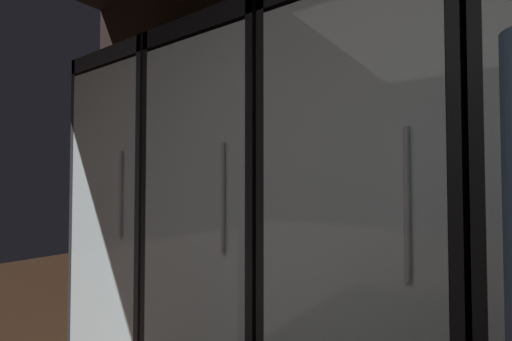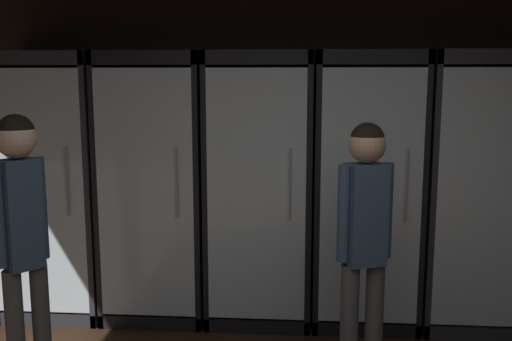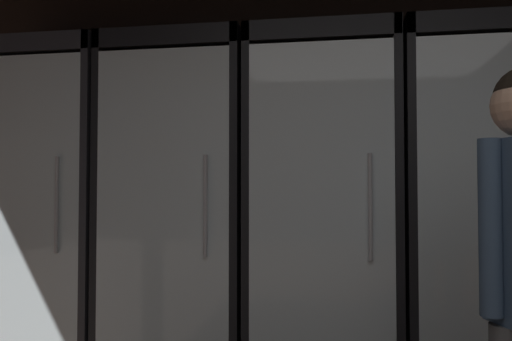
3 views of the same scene
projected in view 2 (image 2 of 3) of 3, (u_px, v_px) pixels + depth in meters
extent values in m
cube|color=black|center=(308.00, 135.00, 4.47)|extent=(6.00, 0.06, 2.80)
cube|color=#2B2B30|center=(68.00, 181.00, 4.61)|extent=(0.77, 0.04, 2.03)
cube|color=#2B2B30|center=(8.00, 186.00, 4.38)|extent=(0.04, 0.57, 2.03)
cube|color=#2B2B30|center=(100.00, 187.00, 4.32)|extent=(0.04, 0.57, 2.03)
cube|color=#2B2B30|center=(47.00, 59.00, 4.20)|extent=(0.77, 0.57, 0.10)
cube|color=#2B2B30|center=(61.00, 306.00, 4.50)|extent=(0.77, 0.57, 0.10)
cube|color=white|center=(66.00, 181.00, 4.58)|extent=(0.69, 0.02, 1.79)
cube|color=silver|center=(38.00, 194.00, 4.08)|extent=(0.69, 0.02, 1.79)
cylinder|color=#B2B2B7|center=(67.00, 181.00, 4.02)|extent=(0.02, 0.02, 0.50)
cube|color=silver|center=(60.00, 297.00, 4.49)|extent=(0.67, 0.49, 0.02)
cylinder|color=gray|center=(32.00, 282.00, 4.47)|extent=(0.07, 0.07, 0.23)
cylinder|color=gray|center=(31.00, 264.00, 4.45)|extent=(0.02, 0.02, 0.08)
cylinder|color=#2D2D33|center=(32.00, 284.00, 4.48)|extent=(0.07, 0.07, 0.08)
cylinder|color=#336B38|center=(57.00, 284.00, 4.44)|extent=(0.08, 0.08, 0.22)
cylinder|color=#336B38|center=(56.00, 267.00, 4.42)|extent=(0.03, 0.03, 0.06)
cylinder|color=white|center=(57.00, 288.00, 4.44)|extent=(0.08, 0.08, 0.08)
cylinder|color=#336B38|center=(89.00, 284.00, 4.47)|extent=(0.08, 0.08, 0.22)
cylinder|color=#336B38|center=(88.00, 266.00, 4.44)|extent=(0.03, 0.03, 0.08)
cylinder|color=white|center=(89.00, 285.00, 4.47)|extent=(0.08, 0.08, 0.06)
cube|color=silver|center=(57.00, 243.00, 4.42)|extent=(0.67, 0.49, 0.02)
cylinder|color=#194723|center=(24.00, 231.00, 4.41)|extent=(0.07, 0.07, 0.19)
cylinder|color=#194723|center=(23.00, 214.00, 4.39)|extent=(0.03, 0.03, 0.07)
cylinder|color=white|center=(24.00, 233.00, 4.41)|extent=(0.07, 0.07, 0.07)
cylinder|color=gray|center=(48.00, 228.00, 4.43)|extent=(0.08, 0.08, 0.21)
cylinder|color=gray|center=(47.00, 211.00, 4.40)|extent=(0.02, 0.02, 0.06)
cylinder|color=#B2332D|center=(48.00, 232.00, 4.43)|extent=(0.08, 0.08, 0.07)
cylinder|color=#194723|center=(68.00, 230.00, 4.43)|extent=(0.08, 0.08, 0.18)
cylinder|color=#194723|center=(67.00, 213.00, 4.41)|extent=(0.03, 0.03, 0.09)
cylinder|color=white|center=(68.00, 231.00, 4.43)|extent=(0.08, 0.08, 0.05)
cylinder|color=#336B38|center=(90.00, 229.00, 4.42)|extent=(0.06, 0.06, 0.20)
cylinder|color=#336B38|center=(89.00, 211.00, 4.40)|extent=(0.02, 0.02, 0.08)
cylinder|color=beige|center=(90.00, 228.00, 4.42)|extent=(0.07, 0.07, 0.07)
cube|color=silver|center=(54.00, 187.00, 4.35)|extent=(0.67, 0.49, 0.02)
cylinder|color=#336B38|center=(21.00, 171.00, 4.34)|extent=(0.08, 0.08, 0.23)
cylinder|color=#336B38|center=(20.00, 150.00, 4.31)|extent=(0.03, 0.03, 0.10)
cylinder|color=#2D2D33|center=(21.00, 174.00, 4.34)|extent=(0.08, 0.08, 0.06)
cylinder|color=#194723|center=(43.00, 172.00, 4.35)|extent=(0.07, 0.07, 0.22)
cylinder|color=#194723|center=(42.00, 154.00, 4.33)|extent=(0.03, 0.03, 0.07)
cylinder|color=beige|center=(43.00, 172.00, 4.35)|extent=(0.08, 0.08, 0.06)
cylinder|color=#336B38|center=(64.00, 173.00, 4.33)|extent=(0.07, 0.07, 0.21)
cylinder|color=#336B38|center=(63.00, 153.00, 4.31)|extent=(0.02, 0.02, 0.09)
cylinder|color=#B2332D|center=(64.00, 173.00, 4.33)|extent=(0.08, 0.08, 0.07)
cylinder|color=#194723|center=(86.00, 171.00, 4.35)|extent=(0.07, 0.07, 0.23)
cylinder|color=#194723|center=(85.00, 151.00, 4.32)|extent=(0.03, 0.03, 0.09)
cylinder|color=white|center=(86.00, 175.00, 4.35)|extent=(0.08, 0.08, 0.08)
cube|color=silver|center=(51.00, 130.00, 4.28)|extent=(0.67, 0.49, 0.02)
cylinder|color=gray|center=(16.00, 116.00, 4.24)|extent=(0.07, 0.07, 0.19)
cylinder|color=gray|center=(14.00, 97.00, 4.22)|extent=(0.03, 0.03, 0.10)
cylinder|color=white|center=(16.00, 119.00, 4.25)|extent=(0.08, 0.08, 0.07)
cylinder|color=brown|center=(40.00, 115.00, 4.28)|extent=(0.07, 0.07, 0.21)
cylinder|color=brown|center=(39.00, 96.00, 4.25)|extent=(0.03, 0.03, 0.07)
cylinder|color=#B2332D|center=(40.00, 117.00, 4.28)|extent=(0.08, 0.08, 0.08)
cylinder|color=#336B38|center=(58.00, 117.00, 4.22)|extent=(0.06, 0.06, 0.18)
cylinder|color=#336B38|center=(57.00, 99.00, 4.20)|extent=(0.02, 0.02, 0.09)
cylinder|color=#2D2D33|center=(58.00, 116.00, 4.22)|extent=(0.07, 0.07, 0.05)
cylinder|color=#336B38|center=(81.00, 115.00, 4.21)|extent=(0.07, 0.07, 0.21)
cylinder|color=#336B38|center=(80.00, 95.00, 4.19)|extent=(0.02, 0.02, 0.09)
cylinder|color=white|center=(82.00, 118.00, 4.21)|extent=(0.08, 0.08, 0.06)
cube|color=black|center=(163.00, 182.00, 4.55)|extent=(0.77, 0.04, 2.03)
cube|color=black|center=(108.00, 188.00, 4.32)|extent=(0.04, 0.57, 2.03)
cube|color=black|center=(203.00, 189.00, 4.26)|extent=(0.04, 0.57, 2.03)
cube|color=black|center=(151.00, 59.00, 4.14)|extent=(0.77, 0.57, 0.10)
cube|color=black|center=(159.00, 309.00, 4.44)|extent=(0.77, 0.57, 0.10)
cube|color=white|center=(163.00, 183.00, 4.52)|extent=(0.69, 0.02, 1.79)
cube|color=silver|center=(145.00, 196.00, 4.02)|extent=(0.69, 0.02, 1.79)
cylinder|color=#B2B2B7|center=(176.00, 183.00, 3.96)|extent=(0.02, 0.02, 0.50)
cube|color=silver|center=(158.00, 300.00, 4.43)|extent=(0.67, 0.49, 0.02)
cylinder|color=gray|center=(129.00, 288.00, 4.39)|extent=(0.06, 0.06, 0.20)
cylinder|color=gray|center=(128.00, 270.00, 4.37)|extent=(0.02, 0.02, 0.08)
cylinder|color=tan|center=(129.00, 290.00, 4.39)|extent=(0.07, 0.07, 0.07)
cylinder|color=brown|center=(157.00, 287.00, 4.38)|extent=(0.06, 0.06, 0.23)
cylinder|color=brown|center=(156.00, 268.00, 4.36)|extent=(0.02, 0.02, 0.07)
cylinder|color=#B2332D|center=(157.00, 287.00, 4.38)|extent=(0.06, 0.06, 0.08)
cylinder|color=gray|center=(187.00, 288.00, 4.41)|extent=(0.06, 0.06, 0.20)
cylinder|color=gray|center=(187.00, 270.00, 4.38)|extent=(0.02, 0.02, 0.08)
cylinder|color=white|center=(187.00, 291.00, 4.41)|extent=(0.07, 0.07, 0.06)
cube|color=silver|center=(157.00, 245.00, 4.36)|extent=(0.67, 0.49, 0.02)
cylinder|color=gray|center=(137.00, 232.00, 4.39)|extent=(0.06, 0.06, 0.18)
cylinder|color=gray|center=(136.00, 216.00, 4.37)|extent=(0.02, 0.02, 0.06)
cylinder|color=beige|center=(137.00, 233.00, 4.39)|extent=(0.07, 0.07, 0.07)
cylinder|color=black|center=(177.00, 230.00, 4.34)|extent=(0.08, 0.08, 0.24)
cylinder|color=black|center=(176.00, 210.00, 4.32)|extent=(0.03, 0.03, 0.07)
cylinder|color=beige|center=(177.00, 231.00, 4.34)|extent=(0.08, 0.08, 0.07)
cube|color=silver|center=(155.00, 189.00, 4.29)|extent=(0.67, 0.49, 0.02)
cylinder|color=#9EAD99|center=(125.00, 173.00, 4.33)|extent=(0.07, 0.07, 0.21)
cylinder|color=#9EAD99|center=(124.00, 153.00, 4.31)|extent=(0.02, 0.02, 0.09)
cylinder|color=white|center=(125.00, 175.00, 4.34)|extent=(0.08, 0.08, 0.08)
cylinder|color=#194723|center=(146.00, 172.00, 4.32)|extent=(0.06, 0.06, 0.23)
cylinder|color=#194723|center=(145.00, 152.00, 4.30)|extent=(0.02, 0.02, 0.07)
cylinder|color=tan|center=(146.00, 174.00, 4.32)|extent=(0.06, 0.06, 0.08)
cylinder|color=brown|center=(165.00, 177.00, 4.23)|extent=(0.07, 0.07, 0.18)
cylinder|color=brown|center=(164.00, 159.00, 4.21)|extent=(0.02, 0.02, 0.09)
cylinder|color=white|center=(165.00, 177.00, 4.23)|extent=(0.08, 0.08, 0.07)
cylinder|color=#336B38|center=(188.00, 174.00, 4.27)|extent=(0.07, 0.07, 0.22)
cylinder|color=#336B38|center=(188.00, 156.00, 4.25)|extent=(0.03, 0.03, 0.06)
cylinder|color=beige|center=(188.00, 174.00, 4.27)|extent=(0.07, 0.07, 0.06)
cube|color=silver|center=(153.00, 130.00, 4.22)|extent=(0.67, 0.49, 0.02)
cylinder|color=black|center=(134.00, 114.00, 4.25)|extent=(0.06, 0.06, 0.22)
cylinder|color=black|center=(133.00, 94.00, 4.23)|extent=(0.02, 0.02, 0.09)
cylinder|color=tan|center=(134.00, 115.00, 4.26)|extent=(0.07, 0.07, 0.09)
cylinder|color=#336B38|center=(175.00, 116.00, 4.18)|extent=(0.06, 0.06, 0.21)
cylinder|color=#336B38|center=(175.00, 96.00, 4.16)|extent=(0.03, 0.03, 0.08)
cylinder|color=tan|center=(175.00, 116.00, 4.18)|extent=(0.07, 0.07, 0.07)
cube|color=black|center=(261.00, 183.00, 4.49)|extent=(0.77, 0.04, 2.03)
cube|color=black|center=(211.00, 189.00, 4.26)|extent=(0.04, 0.57, 2.03)
cube|color=black|center=(308.00, 190.00, 4.20)|extent=(0.04, 0.57, 2.03)
cube|color=black|center=(259.00, 59.00, 4.08)|extent=(0.77, 0.57, 0.10)
cube|color=black|center=(259.00, 312.00, 4.38)|extent=(0.77, 0.57, 0.10)
cube|color=white|center=(261.00, 184.00, 4.46)|extent=(0.69, 0.02, 1.79)
cube|color=silver|center=(256.00, 197.00, 3.96)|extent=(0.69, 0.02, 1.79)
cylinder|color=#B2B2B7|center=(289.00, 184.00, 3.90)|extent=(0.02, 0.02, 0.50)
cube|color=silver|center=(259.00, 303.00, 4.37)|extent=(0.67, 0.49, 0.02)
cylinder|color=brown|center=(237.00, 289.00, 4.36)|extent=(0.07, 0.07, 0.22)
cylinder|color=brown|center=(237.00, 271.00, 4.34)|extent=(0.03, 0.03, 0.07)
cylinder|color=white|center=(237.00, 292.00, 4.36)|extent=(0.07, 0.07, 0.08)
cylinder|color=#336B38|center=(281.00, 292.00, 4.32)|extent=(0.07, 0.07, 0.20)
cylinder|color=#336B38|center=(281.00, 273.00, 4.30)|extent=(0.03, 0.03, 0.09)
cylinder|color=#B2332D|center=(281.00, 295.00, 4.33)|extent=(0.07, 0.07, 0.05)
cube|color=silver|center=(259.00, 248.00, 4.30)|extent=(0.67, 0.49, 0.02)
cylinder|color=brown|center=(230.00, 234.00, 4.27)|extent=(0.07, 0.07, 0.22)
cylinder|color=brown|center=(230.00, 213.00, 4.24)|extent=(0.02, 0.02, 0.10)
cylinder|color=#2D2D33|center=(230.00, 234.00, 4.27)|extent=(0.08, 0.08, 0.07)
cylinder|color=gray|center=(259.00, 232.00, 4.29)|extent=(0.06, 0.06, 0.23)
cylinder|color=gray|center=(259.00, 213.00, 4.27)|extent=(0.02, 0.02, 0.07)
cylinder|color=beige|center=(259.00, 234.00, 4.29)|extent=(0.06, 0.06, 0.07)
cylinder|color=#336B38|center=(288.00, 233.00, 4.31)|extent=(0.08, 0.08, 0.21)
cylinder|color=#336B38|center=(289.00, 214.00, 4.29)|extent=(0.03, 0.03, 0.08)
cylinder|color=#B2332D|center=(288.00, 235.00, 4.32)|extent=(0.08, 0.08, 0.07)
cube|color=silver|center=(259.00, 190.00, 4.23)|extent=(0.67, 0.49, 0.02)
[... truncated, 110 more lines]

